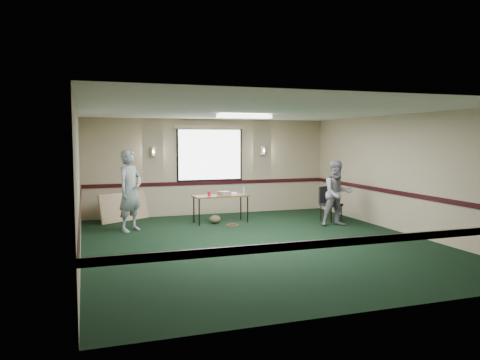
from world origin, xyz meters
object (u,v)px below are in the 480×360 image
object	(u,v)px
folding_table	(221,197)
projector	(224,193)
conference_chair	(329,201)
person_right	(337,193)
person_left	(130,191)

from	to	relation	value
folding_table	projector	size ratio (longest dim) A/B	5.17
conference_chair	person_right	distance (m)	0.75
folding_table	projector	bearing A→B (deg)	-12.24
projector	conference_chair	size ratio (longest dim) A/B	0.31
person_right	conference_chair	bearing A→B (deg)	82.51
conference_chair	projector	bearing A→B (deg)	150.24
projector	person_left	xyz separation A→B (m)	(-2.39, -0.38, 0.19)
conference_chair	person_left	xyz separation A→B (m)	(-5.05, 0.25, 0.42)
projector	person_right	size ratio (longest dim) A/B	0.18
conference_chair	folding_table	bearing A→B (deg)	150.41
person_left	person_right	size ratio (longest dim) A/B	1.18
person_left	conference_chair	bearing A→B (deg)	-46.28
person_right	person_left	bearing A→B (deg)	173.99
folding_table	person_right	distance (m)	2.93
projector	person_right	xyz separation A→B (m)	(2.51, -1.32, 0.05)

